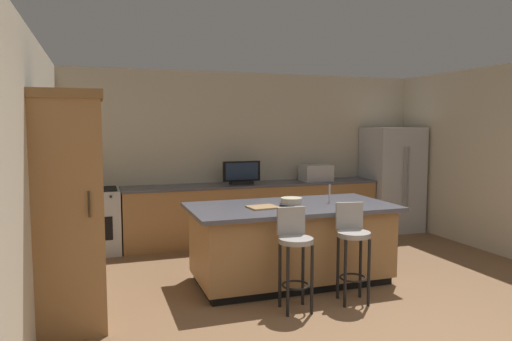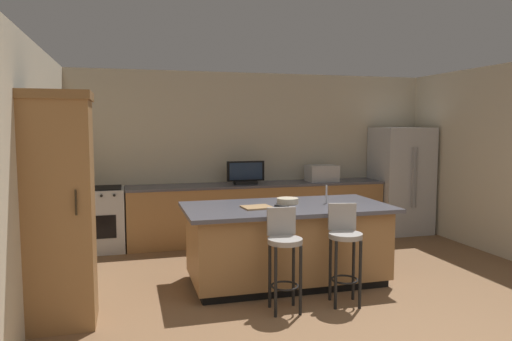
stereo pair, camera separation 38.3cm
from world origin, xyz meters
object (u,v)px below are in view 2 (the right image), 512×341
(fruit_bowl, at_px, (288,201))
(microwave, at_px, (322,173))
(cutting_board, at_px, (257,207))
(range_oven, at_px, (97,219))
(cabinet_tower, at_px, (58,205))
(bar_stool_right, at_px, (344,244))
(tv_monitor, at_px, (246,174))
(refrigerator, at_px, (401,180))
(kitchen_island, at_px, (286,243))
(bar_stool_left, at_px, (284,249))
(tv_remote, at_px, (282,206))

(fruit_bowl, bearing_deg, microwave, 56.83)
(cutting_board, bearing_deg, range_oven, 131.09)
(cabinet_tower, height_order, bar_stool_right, cabinet_tower)
(bar_stool_right, relative_size, cutting_board, 3.22)
(tv_monitor, height_order, bar_stool_right, tv_monitor)
(cabinet_tower, bearing_deg, tv_monitor, 46.88)
(microwave, relative_size, tv_monitor, 0.82)
(refrigerator, xyz_separation_m, cutting_board, (-3.09, -2.02, 0.02))
(refrigerator, distance_m, microwave, 1.43)
(microwave, height_order, tv_monitor, tv_monitor)
(cabinet_tower, xyz_separation_m, fruit_bowl, (2.41, 0.67, -0.17))
(kitchen_island, height_order, microwave, microwave)
(refrigerator, height_order, cutting_board, refrigerator)
(range_oven, relative_size, bar_stool_right, 0.91)
(microwave, bearing_deg, bar_stool_right, -108.62)
(tv_monitor, relative_size, bar_stool_right, 0.58)
(bar_stool_right, distance_m, fruit_bowl, 0.99)
(kitchen_island, bearing_deg, range_oven, 137.55)
(range_oven, height_order, microwave, microwave)
(fruit_bowl, distance_m, cutting_board, 0.46)
(tv_monitor, distance_m, bar_stool_right, 2.80)
(bar_stool_left, distance_m, bar_stool_right, 0.65)
(tv_monitor, xyz_separation_m, bar_stool_right, (0.35, -2.74, -0.46))
(range_oven, relative_size, cutting_board, 2.94)
(kitchen_island, xyz_separation_m, tv_remote, (-0.09, -0.09, 0.45))
(refrigerator, relative_size, bar_stool_left, 1.77)
(kitchen_island, distance_m, refrigerator, 3.36)
(refrigerator, distance_m, cutting_board, 3.69)
(microwave, xyz_separation_m, tv_monitor, (-1.29, -0.05, 0.03))
(tv_monitor, relative_size, cutting_board, 1.86)
(refrigerator, height_order, tv_monitor, refrigerator)
(kitchen_island, height_order, tv_remote, tv_remote)
(microwave, relative_size, bar_stool_left, 0.48)
(bar_stool_right, bearing_deg, range_oven, 143.97)
(range_oven, relative_size, tv_monitor, 1.58)
(bar_stool_right, bearing_deg, kitchen_island, 125.93)
(bar_stool_left, relative_size, fruit_bowl, 3.98)
(bar_stool_left, relative_size, bar_stool_right, 0.99)
(microwave, relative_size, cutting_board, 1.52)
(range_oven, distance_m, cabinet_tower, 2.66)
(bar_stool_left, bearing_deg, range_oven, 128.00)
(tv_monitor, bearing_deg, fruit_bowl, -88.61)
(bar_stool_left, distance_m, cutting_board, 0.78)
(kitchen_island, relative_size, bar_stool_left, 2.33)
(cabinet_tower, distance_m, bar_stool_right, 2.77)
(refrigerator, distance_m, bar_stool_left, 4.07)
(fruit_bowl, xyz_separation_m, tv_remote, (-0.14, -0.20, -0.02))
(fruit_bowl, bearing_deg, bar_stool_left, -111.07)
(kitchen_island, distance_m, cutting_board, 0.59)
(microwave, relative_size, tv_remote, 2.82)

